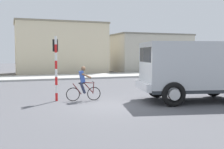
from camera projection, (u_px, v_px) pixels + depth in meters
ground_plane at (113, 105)px, 12.43m from camera, size 120.00×120.00×0.00m
sidewalk_far at (59, 77)px, 26.67m from camera, size 80.00×5.00×0.16m
truck_foreground at (196, 68)px, 13.34m from camera, size 5.83×3.70×2.90m
cyclist at (83, 84)px, 13.48m from camera, size 1.72×0.52×1.72m
traffic_light_pole at (56, 59)px, 13.40m from camera, size 0.24×0.43×3.20m
car_red_near at (183, 74)px, 20.20m from camera, size 4.25×2.42×1.60m
building_mid_block at (61, 48)px, 32.83m from camera, size 10.63×5.90×6.07m
building_corner_right at (150, 53)px, 36.72m from camera, size 10.14×6.34×4.93m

